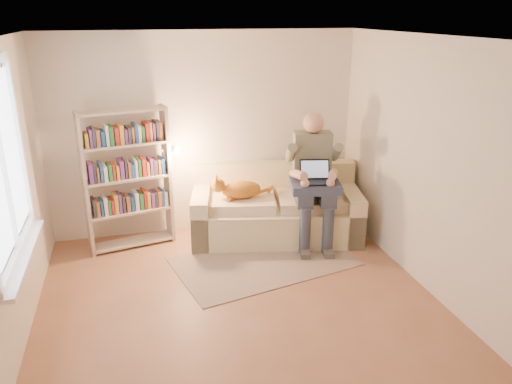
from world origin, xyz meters
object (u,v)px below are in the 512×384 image
object	(u,v)px
cat	(236,189)
laptop	(322,176)
sofa	(276,212)
bookshelf	(127,173)
person	(313,173)

from	to	relation	value
cat	laptop	xyz separation A→B (m)	(0.99, -0.40, 0.22)
sofa	bookshelf	size ratio (longest dim) A/B	1.31
person	cat	distance (m)	1.00
cat	bookshelf	distance (m)	1.34
sofa	laptop	distance (m)	0.85
laptop	bookshelf	world-z (taller)	bookshelf
sofa	cat	bearing A→B (deg)	-165.25
cat	laptop	world-z (taller)	laptop
bookshelf	sofa	bearing A→B (deg)	-16.82
sofa	person	size ratio (longest dim) A/B	1.40
cat	sofa	bearing A→B (deg)	14.75
bookshelf	laptop	bearing A→B (deg)	-26.30
person	laptop	bearing A→B (deg)	-65.02
sofa	cat	xyz separation A→B (m)	(-0.54, -0.03, 0.37)
person	bookshelf	xyz separation A→B (m)	(-2.25, 0.41, 0.05)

